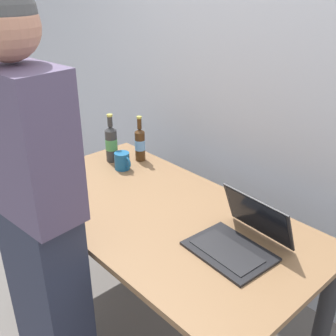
{
  "coord_description": "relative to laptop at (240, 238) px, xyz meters",
  "views": [
    {
      "loc": [
        1.24,
        -1.07,
        1.74
      ],
      "look_at": [
        0.07,
        0.0,
        0.98
      ],
      "focal_mm": 42.82,
      "sensor_mm": 36.0,
      "label": 1
    }
  ],
  "objects": [
    {
      "name": "ground_plane",
      "position": [
        -0.44,
        -0.06,
        -0.78
      ],
      "size": [
        8.0,
        8.0,
        0.0
      ],
      "primitive_type": "plane",
      "color": "slate",
      "rests_on": "ground"
    },
    {
      "name": "beer_bottle_amber",
      "position": [
        -1.06,
        0.12,
        0.07
      ],
      "size": [
        0.07,
        0.07,
        0.29
      ],
      "color": "#333333",
      "rests_on": "desk"
    },
    {
      "name": "laptop",
      "position": [
        0.0,
        0.0,
        0.0
      ],
      "size": [
        0.36,
        0.34,
        0.21
      ],
      "color": "black",
      "rests_on": "desk"
    },
    {
      "name": "person_figure",
      "position": [
        -0.5,
        -0.62,
        0.14
      ],
      "size": [
        0.42,
        0.31,
        1.75
      ],
      "color": "#2D3347",
      "rests_on": "ground"
    },
    {
      "name": "desk",
      "position": [
        -0.44,
        -0.06,
        -0.17
      ],
      "size": [
        1.59,
        0.83,
        0.73
      ],
      "color": "olive",
      "rests_on": "ground"
    },
    {
      "name": "coffee_mug",
      "position": [
        -0.92,
        0.09,
        0.01
      ],
      "size": [
        0.12,
        0.09,
        0.1
      ],
      "color": "#19598C",
      "rests_on": "desk"
    },
    {
      "name": "back_wall",
      "position": [
        -0.44,
        0.71,
        0.52
      ],
      "size": [
        6.0,
        0.1,
        2.6
      ],
      "primitive_type": "cube",
      "color": "silver",
      "rests_on": "ground"
    },
    {
      "name": "beer_bottle_brown",
      "position": [
        -0.95,
        0.25,
        0.06
      ],
      "size": [
        0.06,
        0.06,
        0.28
      ],
      "color": "#472B14",
      "rests_on": "desk"
    }
  ]
}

